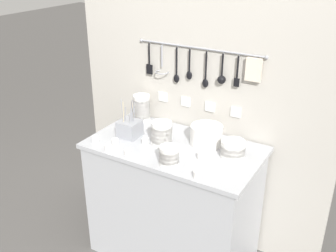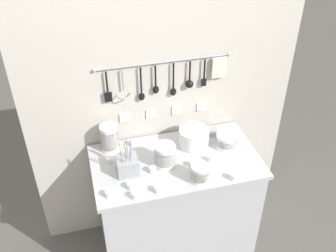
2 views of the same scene
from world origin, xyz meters
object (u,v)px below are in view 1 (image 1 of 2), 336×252
at_px(plate_stack, 206,135).
at_px(cutlery_caddy, 130,128).
at_px(cup_centre, 180,152).
at_px(cup_mid_row, 95,139).
at_px(bowl_stack_wide_centre, 142,108).
at_px(steel_mixing_bowl, 236,141).
at_px(cup_back_right, 108,148).
at_px(cup_front_right, 145,141).
at_px(cup_back_left, 128,123).
at_px(cup_front_left, 197,175).
at_px(bowl_stack_tall_left, 162,133).
at_px(bowl_stack_short_front, 169,156).
at_px(bowl_stack_back_corner, 233,149).
at_px(cup_by_caddy, 115,142).
at_px(cup_beside_plates, 128,152).
at_px(cup_edge_near, 161,122).

relative_size(plate_stack, cutlery_caddy, 0.79).
height_order(cutlery_caddy, cup_centre, cutlery_caddy).
bearing_deg(cup_mid_row, bowl_stack_wide_centre, 80.94).
height_order(steel_mixing_bowl, cutlery_caddy, cutlery_caddy).
bearing_deg(bowl_stack_wide_centre, cup_back_right, -80.96).
distance_m(cutlery_caddy, cup_front_right, 0.17).
relative_size(cup_back_right, cup_back_left, 1.00).
xyz_separation_m(steel_mixing_bowl, cup_front_left, (-0.03, -0.51, 0.01)).
relative_size(steel_mixing_bowl, cup_centre, 2.42).
bearing_deg(cup_front_right, plate_stack, 30.80).
bearing_deg(plate_stack, steel_mixing_bowl, 31.96).
distance_m(bowl_stack_tall_left, cup_back_left, 0.38).
relative_size(bowl_stack_wide_centre, cutlery_caddy, 0.74).
xyz_separation_m(cutlery_caddy, cup_mid_row, (-0.15, -0.19, -0.04)).
xyz_separation_m(bowl_stack_short_front, plate_stack, (0.07, 0.35, 0.01)).
bearing_deg(bowl_stack_back_corner, cup_centre, -153.12).
height_order(bowl_stack_tall_left, bowl_stack_back_corner, bowl_stack_tall_left).
distance_m(bowl_stack_back_corner, bowl_stack_wide_centre, 0.82).
bearing_deg(cup_back_right, bowl_stack_tall_left, 45.00).
relative_size(cup_by_caddy, cup_back_left, 1.00).
relative_size(cutlery_caddy, cup_by_caddy, 5.96).
relative_size(bowl_stack_short_front, cup_beside_plates, 2.64).
relative_size(steel_mixing_bowl, cup_by_caddy, 2.42).
height_order(bowl_stack_tall_left, cup_front_left, bowl_stack_tall_left).
bearing_deg(cutlery_caddy, cup_edge_near, 71.92).
bearing_deg(cup_front_left, bowl_stack_back_corner, 76.31).
bearing_deg(cup_edge_near, bowl_stack_tall_left, -56.84).
height_order(bowl_stack_tall_left, bowl_stack_wide_centre, bowl_stack_wide_centre).
distance_m(bowl_stack_short_front, cup_back_left, 0.62).
bearing_deg(cup_back_right, cup_centre, 22.74).
height_order(steel_mixing_bowl, cup_front_left, cup_front_left).
height_order(cup_edge_near, cup_front_right, same).
bearing_deg(bowl_stack_short_front, cup_centre, 89.07).
bearing_deg(bowl_stack_short_front, steel_mixing_bowl, 62.21).
distance_m(cup_front_left, cup_back_left, 0.83).
xyz_separation_m(plate_stack, cup_front_right, (-0.35, -0.21, -0.04)).
bearing_deg(bowl_stack_back_corner, cup_edge_near, 164.23).
bearing_deg(cutlery_caddy, cup_centre, -8.47).
bearing_deg(bowl_stack_back_corner, bowl_stack_tall_left, -170.69).
bearing_deg(bowl_stack_wide_centre, cup_front_right, -52.86).
bearing_deg(bowl_stack_tall_left, bowl_stack_short_front, -48.78).
bearing_deg(cup_front_left, bowl_stack_short_front, 166.96).
relative_size(cup_mid_row, cup_front_left, 1.00).
xyz_separation_m(bowl_stack_back_corner, cup_back_right, (-0.72, -0.33, -0.03)).
distance_m(bowl_stack_short_front, cup_front_right, 0.31).
height_order(cup_back_right, cup_front_right, same).
bearing_deg(cutlery_caddy, cup_back_left, 130.59).
relative_size(plate_stack, cup_front_left, 4.69).
bearing_deg(cup_by_caddy, cup_mid_row, -166.36).
bearing_deg(steel_mixing_bowl, cup_front_right, -148.82).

